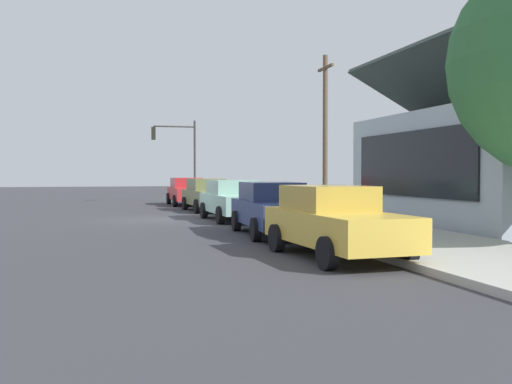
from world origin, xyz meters
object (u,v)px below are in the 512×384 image
at_px(traffic_light_main, 178,147).
at_px(utility_pole_wooden, 325,130).
at_px(car_cherry, 187,191).
at_px(car_seafoam, 234,200).
at_px(fire_hydrant_red, 240,202).
at_px(car_navy, 274,208).
at_px(car_olive, 208,195).
at_px(car_mustard, 334,221).

distance_m(traffic_light_main, utility_pole_wooden, 12.29).
xyz_separation_m(car_cherry, utility_pole_wooden, (7.68, 5.56, 3.11)).
bearing_deg(car_seafoam, utility_pole_wooden, 123.95).
bearing_deg(fire_hydrant_red, car_navy, -7.63).
height_order(traffic_light_main, utility_pole_wooden, utility_pole_wooden).
xyz_separation_m(car_olive, car_mustard, (16.55, -0.10, 0.00)).
bearing_deg(utility_pole_wooden, car_cherry, -144.09).
height_order(car_cherry, utility_pole_wooden, utility_pole_wooden).
bearing_deg(car_olive, car_seafoam, -3.23).
height_order(car_mustard, utility_pole_wooden, utility_pole_wooden).
bearing_deg(utility_pole_wooden, car_mustard, -20.61).
relative_size(car_olive, traffic_light_main, 0.89).
bearing_deg(car_mustard, traffic_light_main, 177.05).
distance_m(car_seafoam, car_navy, 5.67).
bearing_deg(car_olive, traffic_light_main, 178.60).
bearing_deg(car_cherry, traffic_light_main, -178.48).
bearing_deg(traffic_light_main, car_navy, 0.79).
bearing_deg(fire_hydrant_red, car_olive, -133.13).
height_order(car_cherry, car_seafoam, same).
relative_size(car_cherry, utility_pole_wooden, 0.65).
distance_m(car_navy, fire_hydrant_red, 10.38).
distance_m(car_cherry, traffic_light_main, 4.19).
bearing_deg(car_mustard, fire_hydrant_red, 171.14).
relative_size(car_olive, car_seafoam, 0.96).
bearing_deg(traffic_light_main, car_mustard, 0.46).
bearing_deg(car_mustard, car_cherry, 176.86).
bearing_deg(utility_pole_wooden, car_seafoam, -54.26).
bearing_deg(car_seafoam, car_mustard, -2.38).
bearing_deg(car_olive, car_cherry, 178.72).
bearing_deg(car_mustard, car_navy, 175.66).
distance_m(car_cherry, fire_hydrant_red, 7.09).
bearing_deg(fire_hydrant_red, car_cherry, -167.27).
height_order(car_olive, traffic_light_main, traffic_light_main).
distance_m(car_cherry, car_navy, 17.20).
xyz_separation_m(car_mustard, fire_hydrant_red, (-15.28, 1.46, -0.32)).
distance_m(car_navy, car_mustard, 5.00).
distance_m(car_cherry, car_seafoam, 11.53).
xyz_separation_m(car_navy, utility_pole_wooden, (-9.51, 5.38, 3.11)).
relative_size(car_olive, car_mustard, 1.00).
distance_m(car_cherry, utility_pole_wooden, 9.98).
height_order(car_cherry, traffic_light_main, traffic_light_main).
bearing_deg(car_seafoam, fire_hydrant_red, 161.94).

